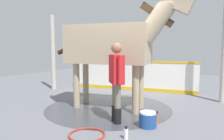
{
  "coord_description": "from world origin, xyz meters",
  "views": [
    {
      "loc": [
        2.75,
        -4.89,
        1.54
      ],
      "look_at": [
        0.11,
        -0.68,
        1.01
      ],
      "focal_mm": 35.8,
      "sensor_mm": 36.0,
      "label": 1
    }
  ],
  "objects_px": {
    "handler": "(116,77)",
    "hose_coil": "(87,135)",
    "horse": "(113,44)",
    "bottle_spray": "(157,118)",
    "wash_bucket": "(148,120)",
    "bottle_shampoo": "(126,133)"
  },
  "relations": [
    {
      "from": "handler",
      "to": "hose_coil",
      "type": "height_order",
      "value": "handler"
    },
    {
      "from": "horse",
      "to": "hose_coil",
      "type": "bearing_deg",
      "value": -84.94
    },
    {
      "from": "bottle_spray",
      "to": "wash_bucket",
      "type": "bearing_deg",
      "value": -109.81
    },
    {
      "from": "wash_bucket",
      "to": "horse",
      "type": "bearing_deg",
      "value": 148.55
    },
    {
      "from": "bottle_shampoo",
      "to": "bottle_spray",
      "type": "distance_m",
      "value": 0.98
    },
    {
      "from": "bottle_shampoo",
      "to": "wash_bucket",
      "type": "bearing_deg",
      "value": 83.15
    },
    {
      "from": "handler",
      "to": "hose_coil",
      "type": "distance_m",
      "value": 1.27
    },
    {
      "from": "horse",
      "to": "bottle_spray",
      "type": "height_order",
      "value": "horse"
    },
    {
      "from": "horse",
      "to": "bottle_spray",
      "type": "relative_size",
      "value": 13.06
    },
    {
      "from": "wash_bucket",
      "to": "hose_coil",
      "type": "xyz_separation_m",
      "value": [
        -0.73,
        -0.95,
        -0.13
      ]
    },
    {
      "from": "horse",
      "to": "hose_coil",
      "type": "relative_size",
      "value": 5.28
    },
    {
      "from": "hose_coil",
      "to": "bottle_shampoo",
      "type": "bearing_deg",
      "value": 20.35
    },
    {
      "from": "horse",
      "to": "hose_coil",
      "type": "distance_m",
      "value": 2.39
    },
    {
      "from": "horse",
      "to": "handler",
      "type": "bearing_deg",
      "value": -66.57
    },
    {
      "from": "handler",
      "to": "hose_coil",
      "type": "relative_size",
      "value": 2.52
    },
    {
      "from": "handler",
      "to": "bottle_spray",
      "type": "height_order",
      "value": "handler"
    },
    {
      "from": "bottle_shampoo",
      "to": "horse",
      "type": "bearing_deg",
      "value": 128.14
    },
    {
      "from": "horse",
      "to": "wash_bucket",
      "type": "xyz_separation_m",
      "value": [
        1.24,
        -0.76,
        -1.46
      ]
    },
    {
      "from": "horse",
      "to": "handler",
      "type": "relative_size",
      "value": 2.1
    },
    {
      "from": "horse",
      "to": "bottle_shampoo",
      "type": "height_order",
      "value": "horse"
    },
    {
      "from": "handler",
      "to": "bottle_spray",
      "type": "relative_size",
      "value": 6.22
    },
    {
      "from": "handler",
      "to": "hose_coil",
      "type": "bearing_deg",
      "value": 41.08
    }
  ]
}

